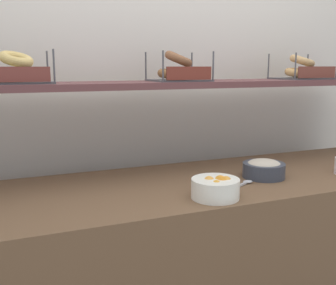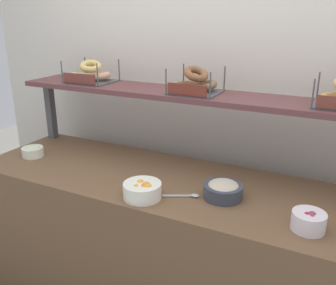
# 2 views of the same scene
# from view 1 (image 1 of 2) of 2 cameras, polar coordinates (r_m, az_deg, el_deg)

# --- Properties ---
(back_wall) EXTENTS (3.53, 0.06, 2.40)m
(back_wall) POSITION_cam_1_polar(r_m,az_deg,el_deg) (2.27, -1.53, 6.78)
(back_wall) COLOR silver
(back_wall) RESTS_ON ground_plane
(deli_counter) EXTENTS (2.33, 0.70, 0.85)m
(deli_counter) POSITION_cam_1_polar(r_m,az_deg,el_deg) (1.99, 4.53, -17.16)
(deli_counter) COLOR brown
(deli_counter) RESTS_ON ground_plane
(upper_shelf) EXTENTS (2.29, 0.32, 0.03)m
(upper_shelf) POSITION_cam_1_polar(r_m,az_deg,el_deg) (2.01, 1.35, 8.13)
(upper_shelf) COLOR brown
(upper_shelf) RESTS_ON shelf_riser_left
(bowl_tuna_salad) EXTENTS (0.19, 0.19, 0.09)m
(bowl_tuna_salad) POSITION_cam_1_polar(r_m,az_deg,el_deg) (1.92, 13.22, -3.54)
(bowl_tuna_salad) COLOR #383E4B
(bowl_tuna_salad) RESTS_ON deli_counter
(bowl_fruit_salad) EXTENTS (0.19, 0.19, 0.09)m
(bowl_fruit_salad) POSITION_cam_1_polar(r_m,az_deg,el_deg) (1.59, 6.69, -6.27)
(bowl_fruit_salad) COLOR white
(bowl_fruit_salad) RESTS_ON deli_counter
(serving_spoon_near_plate) EXTENTS (0.17, 0.09, 0.01)m
(serving_spoon_near_plate) POSITION_cam_1_polar(r_m,az_deg,el_deg) (1.78, 10.42, -5.69)
(serving_spoon_near_plate) COLOR #B7B7BC
(serving_spoon_near_plate) RESTS_ON deli_counter
(bagel_basket_plain) EXTENTS (0.29, 0.25, 0.14)m
(bagel_basket_plain) POSITION_cam_1_polar(r_m,az_deg,el_deg) (1.84, -20.36, 9.23)
(bagel_basket_plain) COLOR #4C4C51
(bagel_basket_plain) RESTS_ON upper_shelf
(bagel_basket_cinnamon_raisin) EXTENTS (0.28, 0.26, 0.15)m
(bagel_basket_cinnamon_raisin) POSITION_cam_1_polar(r_m,az_deg,el_deg) (1.99, 1.46, 9.98)
(bagel_basket_cinnamon_raisin) COLOR #4C4C51
(bagel_basket_cinnamon_raisin) RESTS_ON upper_shelf
(bagel_basket_sesame) EXTENTS (0.29, 0.26, 0.14)m
(bagel_basket_sesame) POSITION_cam_1_polar(r_m,az_deg,el_deg) (2.42, 18.15, 9.54)
(bagel_basket_sesame) COLOR #4C4C51
(bagel_basket_sesame) RESTS_ON upper_shelf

